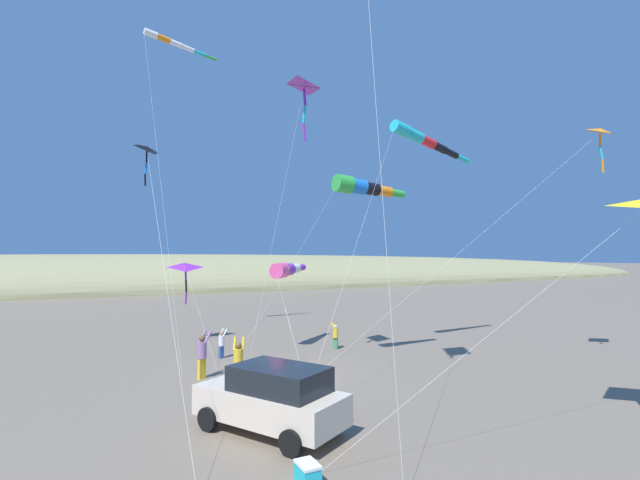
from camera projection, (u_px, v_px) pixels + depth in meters
name	position (u px, v px, depth m)	size (l,w,h in m)	color
ground_plane	(285.00, 373.00, 18.88)	(600.00, 600.00, 0.00)	#756654
dune_ridge_grassy	(149.00, 288.00, 68.16)	(28.00, 240.00, 10.22)	#938E60
parked_car	(273.00, 398.00, 12.61)	(4.65, 3.75, 1.85)	beige
cooler_box	(308.00, 472.00, 9.80)	(0.62, 0.42, 0.42)	#1EB7C6
person_adult_flyer	(202.00, 352.00, 18.10)	(0.61, 0.67, 1.90)	gold
person_child_green_jacket	(238.00, 360.00, 16.95)	(0.64, 0.56, 1.82)	#232328
person_child_grey_jacket	(335.00, 334.00, 23.79)	(0.50, 0.49, 1.39)	#3D7F51
person_bystander_far	(222.00, 342.00, 21.64)	(0.45, 0.50, 1.40)	#335199
kite_delta_yellow_midlevel	(147.00, 151.00, 15.96)	(8.24, 1.06, 8.91)	black
kite_delta_white_trailing	(186.00, 268.00, 25.77)	(8.18, 1.57, 4.58)	purple
kite_windsock_striped_overhead	(172.00, 42.00, 27.52)	(10.03, 4.52, 18.31)	white
kite_delta_long_streamer_right	(304.00, 86.00, 20.04)	(2.08, 3.52, 12.73)	purple
kite_windsock_green_low_center	(361.00, 187.00, 20.87)	(2.87, 7.81, 8.56)	green
kite_delta_rainbow_low_near	(600.00, 132.00, 20.40)	(2.49, 15.09, 10.79)	orange
kite_windsock_teal_far_right	(423.00, 140.00, 24.00)	(7.79, 14.09, 11.76)	#1EB7C6
kite_windsock_black_fish_shape	(286.00, 270.00, 24.09)	(10.10, 4.32, 4.54)	#EF4C93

